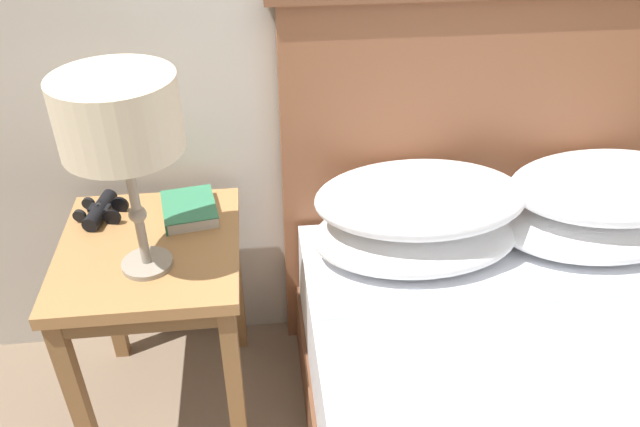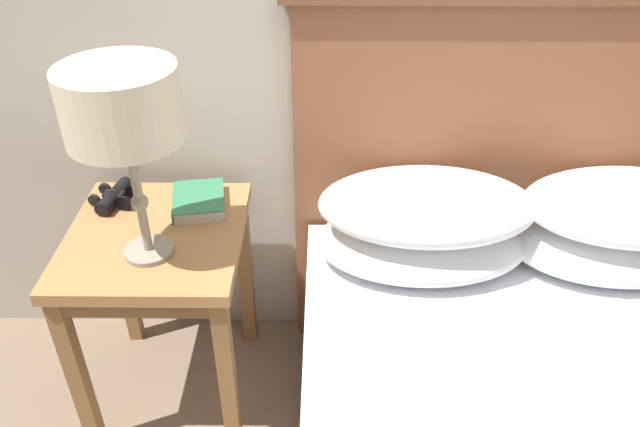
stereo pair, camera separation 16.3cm
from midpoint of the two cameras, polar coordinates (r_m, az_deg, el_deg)
The scene contains 4 objects.
nightstand at distance 1.82m, azimuth -12.07°, elevation -4.21°, with size 0.48×0.53×0.63m.
table_lamp at distance 1.48m, azimuth -14.70°, elevation 9.16°, with size 0.28×0.28×0.51m.
book_on_nightstand at distance 1.85m, azimuth -8.64°, elevation 1.08°, with size 0.18×0.21×0.04m.
binoculars_pair at distance 1.91m, azimuth -15.97°, elevation 1.46°, with size 0.15×0.16×0.05m.
Camera 2 is at (-0.18, -0.63, 1.64)m, focal length 35.00 mm.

